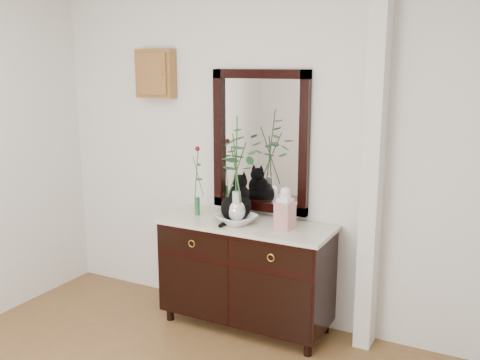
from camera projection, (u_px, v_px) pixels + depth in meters
The scene contains 10 objects.
wall_back at pixel (249, 152), 4.21m from camera, with size 3.60×0.04×2.70m, color silver.
pilaster at pixel (373, 164), 3.69m from camera, with size 0.12×0.20×2.70m, color silver.
sideboard at pixel (246, 269), 4.13m from camera, with size 1.33×0.52×0.82m.
wall_mirror at pixel (260, 142), 4.13m from camera, with size 0.80×0.06×1.10m.
key_cabinet at pixel (156, 74), 4.43m from camera, with size 0.35×0.10×0.40m, color brown.
cat at pixel (236, 198), 4.08m from camera, with size 0.25×0.31×0.36m, color black, non-canonical shape.
lotus_bowl at pixel (236, 219), 4.01m from camera, with size 0.29×0.29×0.07m, color white.
vase_branches at pixel (236, 169), 3.93m from camera, with size 0.38×0.38×0.80m, color silver, non-canonical shape.
bud_vase_rose at pixel (197, 180), 4.20m from camera, with size 0.07×0.07×0.57m, color #2A653A, non-canonical shape.
ginger_jar at pixel (285, 207), 3.87m from camera, with size 0.12×0.12×0.32m, color silver, non-canonical shape.
Camera 1 is at (1.85, -1.75, 2.02)m, focal length 40.00 mm.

